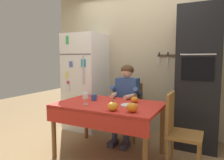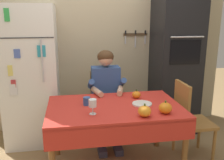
% 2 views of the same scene
% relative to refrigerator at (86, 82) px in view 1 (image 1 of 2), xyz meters
% --- Properties ---
extents(ground_plane, '(10.00, 10.00, 0.00)m').
position_rel_refrigerator_xyz_m(ground_plane, '(0.95, -0.96, -0.90)').
color(ground_plane, '#93754C').
rests_on(ground_plane, ground).
extents(back_wall_assembly, '(3.70, 0.13, 2.60)m').
position_rel_refrigerator_xyz_m(back_wall_assembly, '(1.00, 0.39, 0.40)').
color(back_wall_assembly, '#BCAD89').
rests_on(back_wall_assembly, ground).
extents(refrigerator, '(0.68, 0.71, 1.80)m').
position_rel_refrigerator_xyz_m(refrigerator, '(0.00, 0.00, 0.00)').
color(refrigerator, white).
rests_on(refrigerator, ground).
extents(wall_oven, '(0.60, 0.64, 2.10)m').
position_rel_refrigerator_xyz_m(wall_oven, '(2.00, 0.04, 0.15)').
color(wall_oven, black).
rests_on(wall_oven, ground).
extents(dining_table, '(1.40, 0.90, 0.74)m').
position_rel_refrigerator_xyz_m(dining_table, '(0.95, -0.88, -0.24)').
color(dining_table, brown).
rests_on(dining_table, ground).
extents(chair_behind_person, '(0.40, 0.40, 0.93)m').
position_rel_refrigerator_xyz_m(chair_behind_person, '(0.95, -0.09, -0.39)').
color(chair_behind_person, brown).
rests_on(chair_behind_person, ground).
extents(seated_person, '(0.47, 0.55, 1.25)m').
position_rel_refrigerator_xyz_m(seated_person, '(0.95, -0.28, -0.16)').
color(seated_person, '#38384C').
rests_on(seated_person, ground).
extents(chair_right_side, '(0.40, 0.40, 0.93)m').
position_rel_refrigerator_xyz_m(chair_right_side, '(1.85, -0.78, -0.39)').
color(chair_right_side, '#9E6B33').
rests_on(chair_right_side, ground).
extents(coffee_mug, '(0.10, 0.08, 0.09)m').
position_rel_refrigerator_xyz_m(coffee_mug, '(0.67, -0.79, -0.12)').
color(coffee_mug, '#2D569E').
rests_on(coffee_mug, dining_table).
extents(wine_glass, '(0.08, 0.08, 0.15)m').
position_rel_refrigerator_xyz_m(wine_glass, '(0.70, -1.06, -0.05)').
color(wine_glass, white).
rests_on(wine_glass, dining_table).
extents(pumpkin_large, '(0.13, 0.13, 0.13)m').
position_rel_refrigerator_xyz_m(pumpkin_large, '(1.18, -1.20, -0.11)').
color(pumpkin_large, orange).
rests_on(pumpkin_large, dining_table).
extents(pumpkin_medium, '(0.10, 0.10, 0.10)m').
position_rel_refrigerator_xyz_m(pumpkin_medium, '(1.24, -0.66, -0.12)').
color(pumpkin_medium, orange).
rests_on(pumpkin_medium, dining_table).
extents(pumpkin_small, '(0.13, 0.13, 0.13)m').
position_rel_refrigerator_xyz_m(pumpkin_small, '(1.40, -1.16, -0.11)').
color(pumpkin_small, orange).
rests_on(pumpkin_small, dining_table).
extents(serving_tray, '(0.21, 0.21, 0.02)m').
position_rel_refrigerator_xyz_m(serving_tray, '(1.25, -0.88, -0.15)').
color(serving_tray, silver).
rests_on(serving_tray, dining_table).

